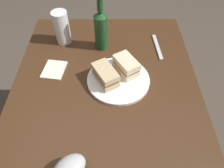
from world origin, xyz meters
The scene contains 16 objects.
ground_plane centered at (0.00, 0.00, 0.00)m, with size 6.00×6.00×0.00m, color #4C4238.
dining_table centered at (0.00, 0.00, 0.38)m, with size 1.08×0.77×0.75m, color #422816.
plate centered at (-0.09, 0.05, 0.76)m, with size 0.26×0.26×0.01m, color white.
sandwich_half_left centered at (-0.13, 0.09, 0.80)m, with size 0.13×0.12×0.07m.
sandwich_half_right centered at (-0.08, 0.00, 0.80)m, with size 0.14×0.12×0.06m.
potato_wedge_front centered at (-0.10, 0.00, 0.78)m, with size 0.05×0.02×0.02m, color #B77F33.
potato_wedge_middle centered at (-0.11, -0.02, 0.78)m, with size 0.04×0.02×0.02m, color #B77F33.
potato_wedge_back centered at (-0.11, -0.03, 0.78)m, with size 0.05×0.02×0.02m, color #B77F33.
potato_wedge_left_edge centered at (-0.12, 0.04, 0.78)m, with size 0.05×0.02×0.02m, color #AD702D.
potato_wedge_right_edge centered at (-0.10, -0.01, 0.78)m, with size 0.05×0.02×0.02m, color gold.
potato_wedge_stray centered at (-0.15, 0.07, 0.78)m, with size 0.05×0.02×0.02m, color gold.
pint_glass centered at (-0.35, -0.21, 0.82)m, with size 0.07×0.07×0.16m.
gravy_boat centered at (0.29, -0.10, 0.80)m, with size 0.12×0.13×0.07m.
cider_bottle centered at (-0.31, -0.02, 0.86)m, with size 0.06×0.06×0.26m.
napkin centered at (-0.15, -0.23, 0.76)m, with size 0.11×0.09×0.01m, color silver.
fork centered at (-0.30, 0.25, 0.76)m, with size 0.18×0.02×0.01m, color silver.
Camera 1 is at (0.49, 0.03, 1.42)m, focal length 33.82 mm.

